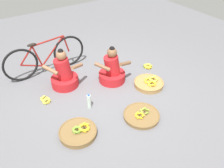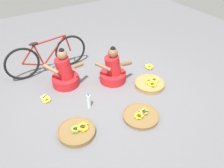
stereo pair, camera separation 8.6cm
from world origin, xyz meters
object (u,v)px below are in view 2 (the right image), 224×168
at_px(vendor_woman_behind, 65,74).
at_px(banana_basket_front_right, 141,116).
at_px(banana_basket_back_left, 77,131).
at_px(banana_basket_front_center, 150,84).
at_px(vendor_woman_front, 113,70).
at_px(loose_bananas_back_right, 46,99).
at_px(loose_bananas_mid_right, 149,67).
at_px(water_bottle, 89,101).
at_px(bicycle_leaning, 47,56).

xyz_separation_m(vendor_woman_behind, banana_basket_front_right, (0.68, -1.51, -0.21)).
bearing_deg(banana_basket_back_left, banana_basket_front_center, 11.81).
distance_m(vendor_woman_front, loose_bananas_back_right, 1.37).
bearing_deg(loose_bananas_back_right, vendor_woman_front, -4.97).
relative_size(banana_basket_back_left, loose_bananas_mid_right, 2.48).
height_order(banana_basket_back_left, water_bottle, water_bottle).
bearing_deg(vendor_woman_behind, water_bottle, -84.82).
height_order(vendor_woman_front, bicycle_leaning, vendor_woman_front).
relative_size(vendor_woman_behind, water_bottle, 2.77).
relative_size(vendor_woman_behind, banana_basket_back_left, 1.37).
distance_m(loose_bananas_back_right, loose_bananas_mid_right, 2.27).
relative_size(loose_bananas_mid_right, water_bottle, 0.82).
bearing_deg(loose_bananas_mid_right, loose_bananas_back_right, 176.62).
xyz_separation_m(banana_basket_back_left, loose_bananas_back_right, (-0.14, 1.01, -0.02)).
xyz_separation_m(bicycle_leaning, water_bottle, (0.18, -1.46, -0.22)).
xyz_separation_m(vendor_woman_behind, banana_basket_front_center, (1.35, -0.91, -0.20)).
relative_size(loose_bananas_back_right, loose_bananas_mid_right, 1.08).
distance_m(banana_basket_back_left, loose_bananas_back_right, 1.02).
distance_m(loose_bananas_mid_right, water_bottle, 1.75).
height_order(vendor_woman_front, loose_bananas_back_right, vendor_woman_front).
relative_size(banana_basket_front_center, water_bottle, 2.00).
distance_m(banana_basket_back_left, water_bottle, 0.63).
bearing_deg(bicycle_leaning, banana_basket_front_center, -46.58).
relative_size(banana_basket_front_center, loose_bananas_mid_right, 2.45).
distance_m(vendor_woman_front, banana_basket_front_center, 0.76).
bearing_deg(banana_basket_back_left, loose_bananas_back_right, 97.70).
distance_m(vendor_woman_front, loose_bananas_mid_right, 0.94).
distance_m(loose_bananas_back_right, water_bottle, 0.82).
height_order(vendor_woman_behind, banana_basket_front_center, vendor_woman_behind).
xyz_separation_m(banana_basket_front_right, loose_bananas_mid_right, (1.09, 1.12, -0.01)).
height_order(banana_basket_front_center, loose_bananas_mid_right, banana_basket_front_center).
relative_size(vendor_woman_front, loose_bananas_back_right, 3.00).
xyz_separation_m(vendor_woman_front, loose_bananas_back_right, (-1.35, 0.12, -0.21)).
bearing_deg(loose_bananas_mid_right, vendor_woman_behind, 167.57).
bearing_deg(vendor_woman_behind, banana_basket_back_left, -105.93).
height_order(vendor_woman_front, banana_basket_front_right, vendor_woman_front).
bearing_deg(banana_basket_front_right, bicycle_leaning, 110.14).
xyz_separation_m(vendor_woman_front, banana_basket_back_left, (-1.21, -0.90, -0.19)).
relative_size(vendor_woman_front, loose_bananas_mid_right, 3.23).
relative_size(vendor_woman_behind, loose_bananas_back_right, 3.14).
relative_size(vendor_woman_behind, banana_basket_front_center, 1.38).
bearing_deg(banana_basket_back_left, vendor_woman_front, 36.56).
relative_size(banana_basket_back_left, loose_bananas_back_right, 2.29).
xyz_separation_m(vendor_woman_front, loose_bananas_mid_right, (0.92, -0.02, -0.21)).
distance_m(banana_basket_back_left, banana_basket_front_right, 1.06).
bearing_deg(bicycle_leaning, loose_bananas_mid_right, -28.50).
bearing_deg(banana_basket_front_center, water_bottle, 176.25).
height_order(banana_basket_front_center, water_bottle, water_bottle).
relative_size(vendor_woman_front, banana_basket_front_center, 1.32).
xyz_separation_m(banana_basket_back_left, loose_bananas_mid_right, (2.13, 0.88, -0.02)).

